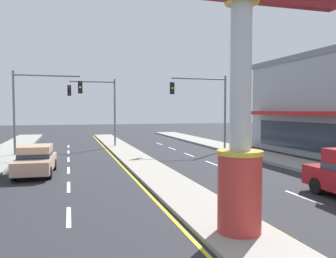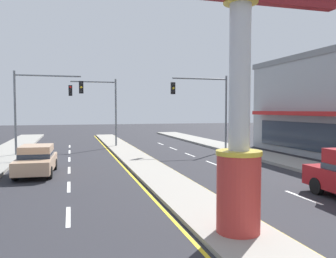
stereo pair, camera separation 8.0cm
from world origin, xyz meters
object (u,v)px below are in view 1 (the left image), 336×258
(traffic_light_left_side, at_px, (40,98))
(traffic_light_right_side, at_px, (205,99))
(sedan_mid_left_lane, at_px, (36,160))
(traffic_light_median_far, at_px, (98,101))
(district_sign, at_px, (241,84))

(traffic_light_left_side, xyz_separation_m, traffic_light_right_side, (12.65, -0.74, 0.00))
(sedan_mid_left_lane, bearing_deg, traffic_light_median_far, 70.81)
(traffic_light_right_side, distance_m, sedan_mid_left_lane, 14.51)
(district_sign, bearing_deg, traffic_light_right_side, 70.42)
(traffic_light_left_side, bearing_deg, traffic_light_right_side, -3.36)
(traffic_light_left_side, relative_size, traffic_light_right_side, 1.00)
(district_sign, relative_size, traffic_light_left_side, 1.24)
(traffic_light_right_side, relative_size, traffic_light_median_far, 1.00)
(traffic_light_right_side, bearing_deg, district_sign, -109.58)
(district_sign, relative_size, sedan_mid_left_lane, 1.76)
(sedan_mid_left_lane, bearing_deg, traffic_light_right_side, 28.71)
(traffic_light_left_side, distance_m, traffic_light_right_side, 12.67)
(traffic_light_median_far, distance_m, sedan_mid_left_lane, 13.39)
(district_sign, height_order, sedan_mid_left_lane, district_sign)
(traffic_light_right_side, bearing_deg, traffic_light_left_side, 176.64)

